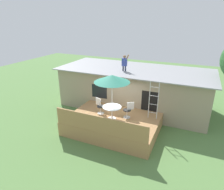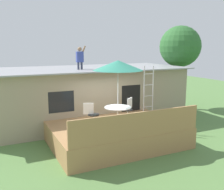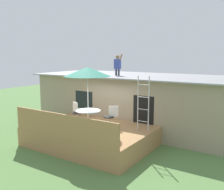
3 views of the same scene
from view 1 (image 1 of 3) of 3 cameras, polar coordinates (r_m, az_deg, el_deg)
The scene contains 10 objects.
ground_plane at distance 11.83m, azimuth 0.53°, elevation -9.71°, with size 40.00×40.00×0.00m, color #567F42.
house at distance 14.31m, azimuth 6.28°, elevation 2.03°, with size 10.50×4.50×2.78m.
deck at distance 11.63m, azimuth 0.53°, elevation -8.02°, with size 5.04×3.73×0.80m, color #A87A4C.
deck_railing at distance 9.79m, azimuth -3.73°, elevation -8.46°, with size 4.94×0.08×0.90m, color #A87A4C.
patio_table at distance 10.98m, azimuth -0.01°, elevation -4.12°, with size 1.04×1.04×0.74m.
patio_umbrella at distance 10.34m, azimuth -0.01°, elevation 4.72°, with size 1.90×1.90×2.54m.
step_ladder at distance 11.06m, azimuth 11.83°, elevation -1.47°, with size 0.52×0.04×2.20m.
person_figure at distance 13.20m, azimuth 3.63°, elevation 9.45°, with size 0.47×0.20×1.11m.
patio_chair_left at distance 11.70m, azimuth -3.50°, elevation -3.18°, with size 0.60×0.44×0.92m.
patio_chair_right at distance 11.23m, azimuth 4.68°, elevation -4.30°, with size 0.56×0.47×0.92m.
Camera 1 is at (4.00, -9.30, 6.12)m, focal length 31.91 mm.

